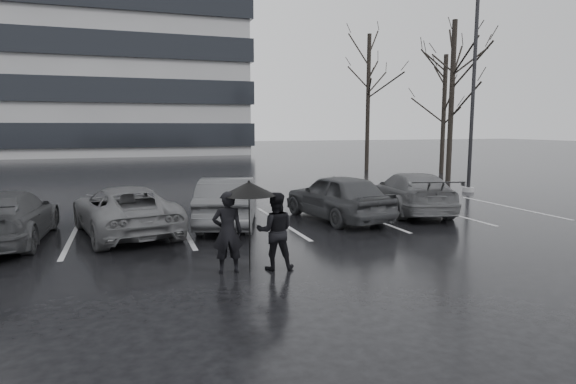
% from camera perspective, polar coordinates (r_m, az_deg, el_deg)
% --- Properties ---
extents(ground, '(160.00, 160.00, 0.00)m').
position_cam_1_polar(ground, '(11.61, 0.01, -6.09)').
color(ground, black).
rests_on(ground, ground).
extents(car_main, '(2.29, 4.32, 1.40)m').
position_cam_1_polar(car_main, '(14.50, 5.87, -0.53)').
color(car_main, black).
rests_on(car_main, ground).
extents(car_west_a, '(2.57, 4.39, 1.37)m').
position_cam_1_polar(car_west_a, '(13.72, -7.10, -1.09)').
color(car_west_a, '#29292B').
rests_on(car_west_a, ground).
extents(car_west_b, '(3.01, 4.86, 1.25)m').
position_cam_1_polar(car_west_b, '(13.22, -18.81, -2.03)').
color(car_west_b, '#454547').
rests_on(car_west_b, ground).
extents(car_west_c, '(1.96, 4.49, 1.28)m').
position_cam_1_polar(car_west_c, '(13.28, -30.47, -2.59)').
color(car_west_c, black).
rests_on(car_west_c, ground).
extents(car_east, '(2.85, 4.83, 1.31)m').
position_cam_1_polar(car_east, '(16.15, 14.36, -0.04)').
color(car_east, '#454547').
rests_on(car_east, ground).
extents(pedestrian_left, '(0.60, 0.42, 1.58)m').
position_cam_1_polar(pedestrian_left, '(9.23, -7.18, -4.75)').
color(pedestrian_left, black).
rests_on(pedestrian_left, ground).
extents(pedestrian_right, '(0.86, 0.74, 1.52)m').
position_cam_1_polar(pedestrian_right, '(9.39, -1.54, -4.65)').
color(pedestrian_right, black).
rests_on(pedestrian_right, ground).
extents(umbrella, '(1.04, 1.04, 1.76)m').
position_cam_1_polar(umbrella, '(9.20, -4.65, 0.41)').
color(umbrella, black).
rests_on(umbrella, ground).
extents(lamp_post, '(0.48, 0.48, 8.84)m').
position_cam_1_polar(lamp_post, '(21.95, 21.07, 10.56)').
color(lamp_post, gray).
rests_on(lamp_post, ground).
extents(stall_stripes, '(19.72, 5.00, 0.00)m').
position_cam_1_polar(stall_stripes, '(13.76, -6.47, -3.93)').
color(stall_stripes, '#B8B8BB').
rests_on(stall_stripes, ground).
extents(tree_east, '(0.26, 0.26, 8.00)m').
position_cam_1_polar(tree_east, '(25.92, 18.80, 10.05)').
color(tree_east, black).
rests_on(tree_east, ground).
extents(tree_ne, '(0.26, 0.26, 7.00)m').
position_cam_1_polar(tree_ne, '(30.60, 17.97, 8.74)').
color(tree_ne, black).
rests_on(tree_ne, ground).
extents(tree_north, '(0.26, 0.26, 8.50)m').
position_cam_1_polar(tree_north, '(31.32, 9.46, 10.35)').
color(tree_north, black).
rests_on(tree_north, ground).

